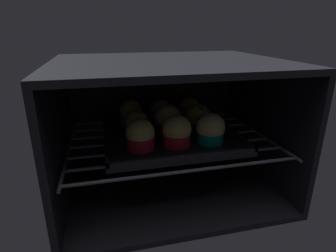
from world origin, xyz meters
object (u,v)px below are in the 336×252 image
(muffin_row1_col2, at_px, (198,119))
(muffin_row2_col1, at_px, (162,113))
(muffin_row1_col1, at_px, (168,120))
(muffin_row1_col0, at_px, (137,124))
(baking_tray, at_px, (168,134))
(muffin_row0_col1, at_px, (178,132))
(muffin_row0_col2, at_px, (210,130))
(muffin_row0_col0, at_px, (140,135))
(muffin_row2_col2, at_px, (189,110))
(muffin_row2_col0, at_px, (131,114))

(muffin_row1_col2, relative_size, muffin_row2_col1, 1.06)
(muffin_row1_col1, bearing_deg, muffin_row1_col0, -175.87)
(baking_tray, relative_size, muffin_row0_col1, 4.45)
(baking_tray, xyz_separation_m, muffin_row0_col2, (0.09, -0.09, 0.04))
(baking_tray, bearing_deg, muffin_row0_col1, -88.60)
(muffin_row0_col0, bearing_deg, muffin_row1_col0, 88.60)
(muffin_row0_col1, height_order, muffin_row0_col2, muffin_row0_col1)
(muffin_row0_col1, relative_size, muffin_row2_col2, 1.07)
(muffin_row0_col0, relative_size, muffin_row1_col0, 1.07)
(muffin_row0_col0, relative_size, muffin_row2_col1, 1.09)
(muffin_row0_col0, height_order, muffin_row0_col2, same)
(muffin_row1_col1, height_order, muffin_row2_col1, muffin_row1_col1)
(muffin_row0_col2, relative_size, muffin_row1_col0, 1.07)
(muffin_row0_col0, bearing_deg, muffin_row2_col2, 45.03)
(muffin_row2_col0, bearing_deg, baking_tray, -45.15)
(muffin_row0_col1, bearing_deg, baking_tray, 91.40)
(muffin_row1_col0, xyz_separation_m, muffin_row2_col2, (0.18, 0.10, -0.00))
(baking_tray, relative_size, muffin_row0_col2, 4.54)
(muffin_row0_col2, height_order, muffin_row2_col0, same)
(muffin_row0_col0, xyz_separation_m, muffin_row1_col0, (0.00, 0.09, -0.00))
(muffin_row0_col0, relative_size, muffin_row2_col2, 1.05)
(muffin_row0_col2, bearing_deg, muffin_row1_col2, 90.43)
(muffin_row1_col0, bearing_deg, muffin_row1_col2, 1.17)
(muffin_row0_col0, distance_m, muffin_row1_col2, 0.20)
(muffin_row0_col2, height_order, muffin_row1_col2, muffin_row0_col2)
(muffin_row0_col0, xyz_separation_m, muffin_row1_col2, (0.18, 0.09, 0.00))
(muffin_row2_col1, height_order, muffin_row2_col2, muffin_row2_col2)
(muffin_row0_col1, bearing_deg, muffin_row2_col1, 89.70)
(muffin_row0_col0, relative_size, muffin_row0_col2, 1.00)
(baking_tray, bearing_deg, muffin_row2_col0, 134.85)
(baking_tray, height_order, muffin_row1_col0, muffin_row1_col0)
(muffin_row1_col1, height_order, muffin_row2_col0, muffin_row1_col1)
(muffin_row0_col1, relative_size, muffin_row2_col1, 1.10)
(muffin_row0_col2, relative_size, muffin_row1_col1, 0.98)
(baking_tray, distance_m, muffin_row0_col2, 0.14)
(muffin_row0_col2, xyz_separation_m, muffin_row1_col0, (-0.18, 0.09, -0.00))
(muffin_row0_col2, height_order, muffin_row1_col1, muffin_row1_col1)
(baking_tray, distance_m, muffin_row0_col0, 0.13)
(muffin_row1_col0, height_order, muffin_row2_col0, muffin_row2_col0)
(baking_tray, distance_m, muffin_row2_col0, 0.14)
(muffin_row2_col0, distance_m, muffin_row2_col1, 0.10)
(muffin_row2_col0, distance_m, muffin_row2_col2, 0.19)
(muffin_row1_col0, relative_size, muffin_row2_col2, 0.98)
(muffin_row1_col1, bearing_deg, baking_tray, -82.31)
(muffin_row1_col0, distance_m, muffin_row2_col2, 0.21)
(muffin_row0_col0, distance_m, muffin_row2_col0, 0.18)
(muffin_row0_col2, distance_m, muffin_row1_col1, 0.13)
(baking_tray, height_order, muffin_row2_col1, muffin_row2_col1)
(muffin_row0_col0, bearing_deg, muffin_row0_col1, -2.58)
(muffin_row1_col1, distance_m, muffin_row1_col2, 0.09)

